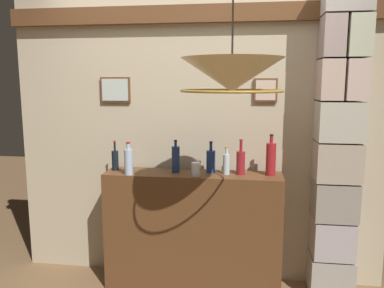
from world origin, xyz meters
name	(u,v)px	position (x,y,z in m)	size (l,w,h in m)	color
panelled_rear_partition	(197,125)	(0.00, 1.10, 1.35)	(3.18, 0.15, 2.57)	#BCAD8E
stone_pillar	(337,141)	(1.13, 0.94, 1.26)	(0.35, 0.35, 2.51)	#A7A298
bar_shelf_unit	(193,231)	(0.00, 0.86, 0.49)	(1.45, 0.32, 0.98)	brown
liquor_bottle_rum	(176,159)	(-0.14, 0.87, 1.09)	(0.07, 0.07, 0.27)	navy
liquor_bottle_port	(271,159)	(0.62, 0.88, 1.12)	(0.08, 0.08, 0.33)	maroon
liquor_bottle_brandy	(115,160)	(-0.67, 0.88, 1.07)	(0.06, 0.06, 0.25)	black
liquor_bottle_amaro	(241,162)	(0.39, 0.88, 1.08)	(0.07, 0.07, 0.29)	maroon
liquor_bottle_gin	(211,161)	(0.14, 0.91, 1.08)	(0.07, 0.07, 0.26)	navy
liquor_bottle_vodka	(129,161)	(-0.50, 0.75, 1.09)	(0.07, 0.07, 0.27)	#A4BDD7
liquor_bottle_rye	(226,163)	(0.27, 0.86, 1.07)	(0.05, 0.05, 0.23)	silver
glass_tumbler_rocks	(196,169)	(0.04, 0.78, 1.04)	(0.07, 0.07, 0.11)	silver
pendant_lamp	(232,76)	(0.33, 0.21, 1.76)	(0.63, 0.63, 0.54)	beige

